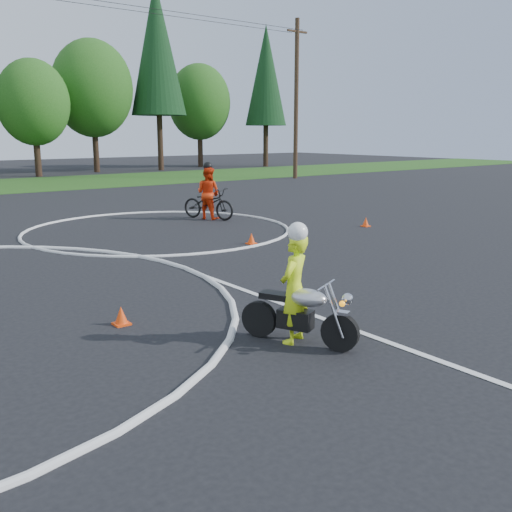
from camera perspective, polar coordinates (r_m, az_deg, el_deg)
primary_motorcycle at (r=8.07m, az=4.50°, el=-5.71°), size 0.90×1.66×0.94m
rider_primary_grp at (r=8.04m, az=3.85°, el=-2.92°), size 0.68×0.58×1.74m
rider_second_grp at (r=19.89m, az=-4.79°, el=5.70°), size 1.43×2.18×1.98m
traffic_cones at (r=9.89m, az=-17.57°, el=-4.80°), size 20.01×9.33×0.30m
treeline at (r=44.97m, az=-18.62°, el=16.28°), size 38.20×8.10×14.52m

